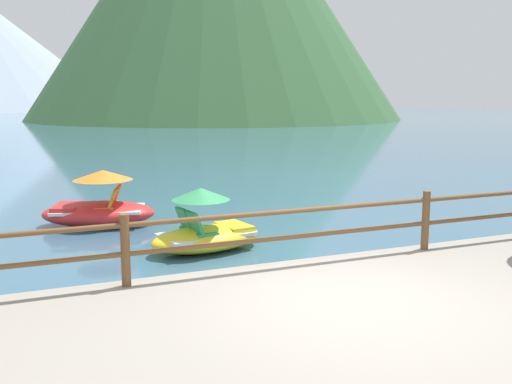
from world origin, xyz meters
name	(u,v)px	position (x,y,z in m)	size (l,w,h in m)	color
ground_plane	(71,135)	(0.00, 40.00, 0.00)	(200.00, 200.00, 0.00)	#38607A
dock_railing	(292,227)	(0.00, 1.55, 0.98)	(23.92, 0.12, 0.95)	brown
pedal_boat_2	(99,207)	(-2.03, 7.16, 0.41)	(2.75, 2.03, 1.24)	red
pedal_boat_3	(206,230)	(-0.46, 4.21, 0.39)	(2.32, 1.48, 1.19)	yellow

